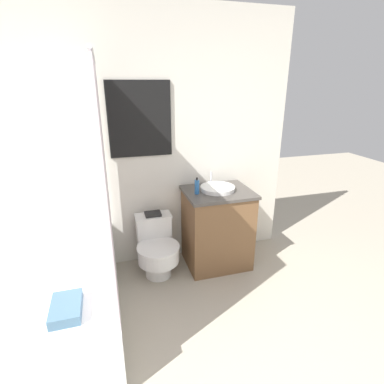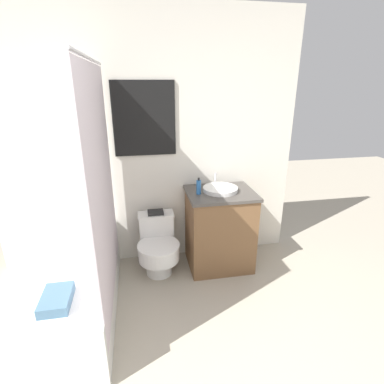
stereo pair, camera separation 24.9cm
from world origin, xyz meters
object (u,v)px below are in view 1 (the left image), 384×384
sink (217,188)px  soap_bottle (197,187)px  book_on_tank (153,214)px  toilet (157,248)px

sink → soap_bottle: (-0.23, -0.04, 0.05)m
book_on_tank → soap_bottle: bearing=-22.0°
soap_bottle → toilet: bearing=177.9°
sink → book_on_tank: size_ratio=2.38×
sink → book_on_tank: 0.69m
toilet → sink: bearing=2.2°
toilet → soap_bottle: soap_bottle is taller
toilet → book_on_tank: (-0.00, 0.15, 0.30)m
toilet → sink: 0.84m
toilet → book_on_tank: bearing=90.0°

